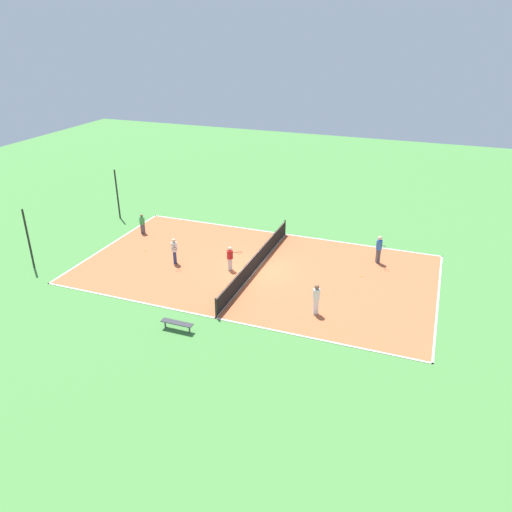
% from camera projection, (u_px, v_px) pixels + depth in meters
% --- Properties ---
extents(ground_plane, '(80.00, 80.00, 0.00)m').
position_uv_depth(ground_plane, '(256.00, 269.00, 30.19)').
color(ground_plane, '#47843D').
extents(court_surface, '(11.82, 21.08, 0.02)m').
position_uv_depth(court_surface, '(256.00, 269.00, 30.19)').
color(court_surface, '#C66038').
rests_on(court_surface, ground_plane).
extents(tennis_net, '(11.62, 0.10, 1.08)m').
position_uv_depth(tennis_net, '(256.00, 261.00, 29.95)').
color(tennis_net, black).
rests_on(tennis_net, court_surface).
extents(bench, '(0.36, 1.63, 0.45)m').
position_uv_depth(bench, '(177.00, 323.00, 24.10)').
color(bench, '#333338').
rests_on(bench, ground_plane).
extents(player_far_white, '(0.96, 0.79, 1.66)m').
position_uv_depth(player_far_white, '(174.00, 249.00, 30.49)').
color(player_far_white, navy).
rests_on(player_far_white, court_surface).
extents(player_coach_red, '(0.65, 0.99, 1.52)m').
position_uv_depth(player_coach_red, '(230.00, 257.00, 29.73)').
color(player_coach_red, white).
rests_on(player_coach_red, court_surface).
extents(player_near_white, '(0.49, 0.49, 1.68)m').
position_uv_depth(player_near_white, '(316.00, 297.00, 25.19)').
color(player_near_white, white).
rests_on(player_near_white, court_surface).
extents(player_near_blue, '(0.98, 0.75, 1.79)m').
position_uv_depth(player_near_blue, '(379.00, 247.00, 30.55)').
color(player_near_blue, '#4C4C51').
rests_on(player_near_blue, court_surface).
extents(player_far_green, '(0.37, 0.37, 1.42)m').
position_uv_depth(player_far_green, '(142.00, 223.00, 34.96)').
color(player_far_green, '#4C4C51').
rests_on(player_far_green, court_surface).
extents(tennis_ball_near_net, '(0.07, 0.07, 0.07)m').
position_uv_depth(tennis_ball_near_net, '(260.00, 266.00, 30.52)').
color(tennis_ball_near_net, '#CCE033').
rests_on(tennis_ball_near_net, court_surface).
extents(tennis_ball_midcourt, '(0.07, 0.07, 0.07)m').
position_uv_depth(tennis_ball_midcourt, '(146.00, 250.00, 32.60)').
color(tennis_ball_midcourt, '#CCE033').
rests_on(tennis_ball_midcourt, court_surface).
extents(tennis_ball_far_baseline, '(0.07, 0.07, 0.07)m').
position_uv_depth(tennis_ball_far_baseline, '(362.00, 276.00, 29.30)').
color(tennis_ball_far_baseline, '#CCE033').
rests_on(tennis_ball_far_baseline, court_surface).
extents(fence_post_back_left, '(0.12, 0.12, 3.77)m').
position_uv_depth(fence_post_back_left, '(28.00, 239.00, 29.62)').
color(fence_post_back_left, black).
rests_on(fence_post_back_left, ground_plane).
extents(fence_post_back_right, '(0.12, 0.12, 3.77)m').
position_uv_depth(fence_post_back_right, '(117.00, 194.00, 37.26)').
color(fence_post_back_right, black).
rests_on(fence_post_back_right, ground_plane).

